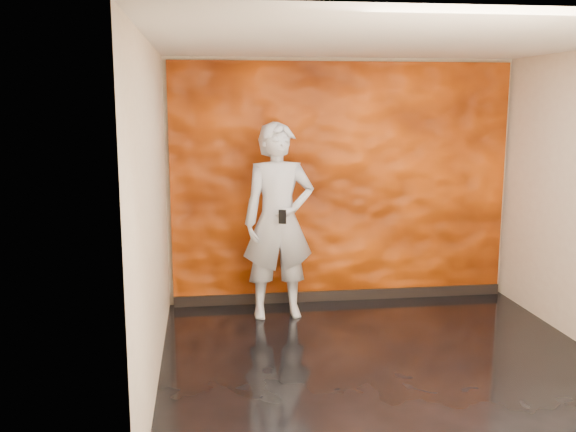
% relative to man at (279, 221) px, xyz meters
% --- Properties ---
extents(room, '(4.02, 4.02, 2.81)m').
position_rel_man_xyz_m(room, '(0.79, -1.48, 0.35)').
color(room, black).
rests_on(room, ground).
extents(feature_wall, '(3.90, 0.06, 2.75)m').
position_rel_man_xyz_m(feature_wall, '(0.79, 0.48, 0.33)').
color(feature_wall, '#F1590A').
rests_on(feature_wall, ground).
extents(baseboard, '(3.90, 0.04, 0.12)m').
position_rel_man_xyz_m(baseboard, '(0.79, 0.44, -0.99)').
color(baseboard, black).
rests_on(baseboard, ground).
extents(man, '(0.79, 0.54, 2.10)m').
position_rel_man_xyz_m(man, '(0.00, 0.00, 0.00)').
color(man, '#9FA3AE').
rests_on(man, ground).
extents(phone, '(0.08, 0.04, 0.15)m').
position_rel_man_xyz_m(phone, '(0.01, -0.28, 0.10)').
color(phone, black).
rests_on(phone, man).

